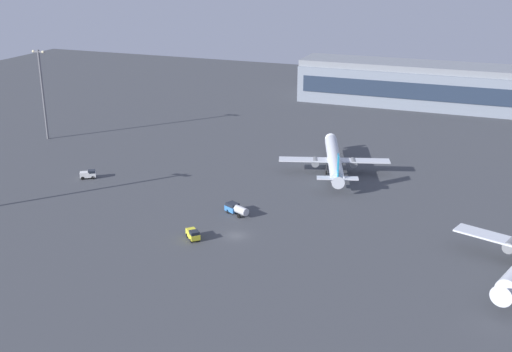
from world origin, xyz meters
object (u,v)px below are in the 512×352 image
(fuel_truck, at_px, (236,209))
(baggage_tractor, at_px, (193,234))
(airplane_far_stand, at_px, (334,159))
(maintenance_van, at_px, (88,174))
(apron_light_east, at_px, (42,89))

(fuel_truck, xyz_separation_m, baggage_tractor, (-3.34, -15.80, -0.19))
(airplane_far_stand, bearing_deg, baggage_tractor, -125.43)
(maintenance_van, xyz_separation_m, apron_light_east, (-34.42, 27.10, 14.98))
(fuel_truck, distance_m, maintenance_van, 47.09)
(apron_light_east, bearing_deg, baggage_tractor, -33.47)
(maintenance_van, height_order, apron_light_east, apron_light_east)
(baggage_tractor, height_order, apron_light_east, apron_light_east)
(baggage_tractor, xyz_separation_m, maintenance_van, (-43.01, 24.10, 0.00))
(airplane_far_stand, height_order, maintenance_van, airplane_far_stand)
(baggage_tractor, relative_size, maintenance_van, 0.95)
(apron_light_east, bearing_deg, fuel_truck, -23.67)
(baggage_tractor, xyz_separation_m, apron_light_east, (-77.43, 51.20, 14.98))
(baggage_tractor, bearing_deg, apron_light_east, -77.86)
(airplane_far_stand, relative_size, fuel_truck, 5.76)
(airplane_far_stand, bearing_deg, fuel_truck, -127.90)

